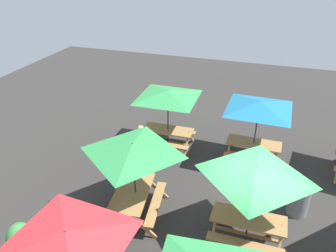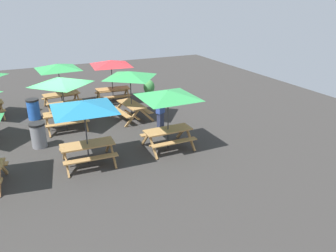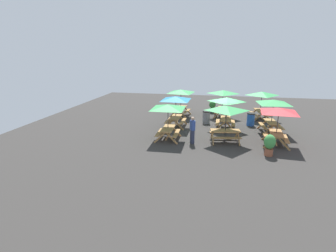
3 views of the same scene
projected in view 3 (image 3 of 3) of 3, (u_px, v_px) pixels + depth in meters
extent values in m
plane|color=#33302D|center=(221.00, 128.00, 19.31)|extent=(29.58, 29.58, 0.00)
cube|color=#A87A44|center=(168.00, 128.00, 16.64)|extent=(1.81, 0.72, 0.05)
cube|color=#A87A44|center=(177.00, 133.00, 16.62)|extent=(1.80, 0.28, 0.04)
cube|color=#A87A44|center=(160.00, 132.00, 16.81)|extent=(1.80, 0.28, 0.04)
cube|color=#A87A44|center=(172.00, 138.00, 15.94)|extent=(0.07, 0.80, 0.81)
cube|color=#A87A44|center=(160.00, 137.00, 16.07)|extent=(0.07, 0.80, 0.81)
cube|color=#A87A44|center=(176.00, 131.00, 17.41)|extent=(0.07, 0.80, 0.81)
cube|color=#A87A44|center=(165.00, 130.00, 17.54)|extent=(0.07, 0.80, 0.81)
cube|color=#A87A44|center=(168.00, 136.00, 16.78)|extent=(1.56, 0.09, 0.06)
cylinder|color=#2D2D33|center=(168.00, 122.00, 16.52)|extent=(0.04, 0.04, 2.30)
pyramid|color=green|center=(168.00, 107.00, 16.24)|extent=(2.83, 2.83, 0.28)
cube|color=#A87A44|center=(222.00, 108.00, 22.46)|extent=(1.80, 0.70, 0.05)
cube|color=#A87A44|center=(229.00, 112.00, 22.43)|extent=(1.80, 0.26, 0.04)
cube|color=#A87A44|center=(216.00, 111.00, 22.64)|extent=(1.80, 0.26, 0.04)
cube|color=#A87A44|center=(227.00, 115.00, 21.75)|extent=(0.06, 0.80, 0.81)
cube|color=#A87A44|center=(218.00, 114.00, 21.89)|extent=(0.06, 0.80, 0.81)
cube|color=#A87A44|center=(226.00, 111.00, 23.22)|extent=(0.06, 0.80, 0.81)
cube|color=#A87A44|center=(218.00, 110.00, 23.36)|extent=(0.06, 0.80, 0.81)
cube|color=#A87A44|center=(222.00, 114.00, 22.60)|extent=(1.56, 0.07, 0.06)
cylinder|color=#2D2D33|center=(223.00, 104.00, 22.34)|extent=(0.04, 0.04, 2.30)
pyramid|color=green|center=(223.00, 92.00, 22.06)|extent=(2.00, 2.00, 0.28)
cube|color=#A87A44|center=(226.00, 119.00, 19.01)|extent=(1.81, 0.71, 0.05)
cube|color=#A87A44|center=(233.00, 123.00, 18.99)|extent=(1.80, 0.27, 0.04)
cube|color=#A87A44|center=(218.00, 122.00, 19.20)|extent=(1.80, 0.27, 0.04)
cube|color=#A87A44|center=(231.00, 127.00, 18.31)|extent=(0.07, 0.80, 0.81)
cube|color=#A87A44|center=(220.00, 126.00, 18.45)|extent=(0.07, 0.80, 0.81)
cube|color=#A87A44|center=(230.00, 121.00, 19.78)|extent=(0.07, 0.80, 0.81)
cube|color=#A87A44|center=(220.00, 121.00, 19.92)|extent=(0.07, 0.80, 0.81)
cube|color=#A87A44|center=(225.00, 126.00, 19.16)|extent=(1.56, 0.08, 0.06)
cylinder|color=#2D2D33|center=(226.00, 113.00, 18.90)|extent=(0.04, 0.04, 2.30)
pyramid|color=green|center=(227.00, 99.00, 18.62)|extent=(2.02, 2.02, 0.28)
cube|color=#A87A44|center=(276.00, 133.00, 15.67)|extent=(1.85, 0.85, 0.05)
cube|color=#A87A44|center=(286.00, 139.00, 15.61)|extent=(1.82, 0.41, 0.04)
cube|color=#A87A44|center=(266.00, 137.00, 15.90)|extent=(1.82, 0.41, 0.04)
cube|color=#A87A44|center=(284.00, 144.00, 14.96)|extent=(0.13, 0.80, 0.81)
cube|color=#A87A44|center=(270.00, 143.00, 15.15)|extent=(0.13, 0.80, 0.81)
cube|color=#A87A44|center=(281.00, 136.00, 16.40)|extent=(0.13, 0.80, 0.81)
cube|color=#A87A44|center=(268.00, 135.00, 16.59)|extent=(0.13, 0.80, 0.81)
cube|color=#A87A44|center=(275.00, 141.00, 15.82)|extent=(1.56, 0.20, 0.06)
cylinder|color=#2D2D33|center=(277.00, 127.00, 15.56)|extent=(0.04, 0.04, 2.30)
pyramid|color=red|center=(279.00, 110.00, 15.28)|extent=(2.82, 2.82, 0.28)
cube|color=#A87A44|center=(271.00, 122.00, 18.17)|extent=(1.86, 0.86, 0.05)
cube|color=#A87A44|center=(279.00, 126.00, 18.20)|extent=(1.82, 0.43, 0.04)
cube|color=#A87A44|center=(263.00, 126.00, 18.31)|extent=(1.82, 0.43, 0.04)
cube|color=#A87A44|center=(280.00, 130.00, 17.49)|extent=(0.13, 0.80, 0.81)
cube|color=#A87A44|center=(268.00, 130.00, 17.57)|extent=(0.13, 0.80, 0.81)
cube|color=#A87A44|center=(273.00, 124.00, 18.98)|extent=(0.13, 0.80, 0.81)
cube|color=#A87A44|center=(263.00, 124.00, 19.06)|extent=(0.13, 0.80, 0.81)
cube|color=#A87A44|center=(271.00, 129.00, 18.32)|extent=(1.56, 0.21, 0.06)
cylinder|color=#2D2D33|center=(272.00, 116.00, 18.06)|extent=(0.04, 0.04, 2.30)
pyramid|color=green|center=(274.00, 102.00, 17.78)|extent=(2.82, 2.82, 0.28)
cube|color=#A87A44|center=(225.00, 131.00, 16.19)|extent=(0.94, 1.88, 0.05)
cube|color=#A87A44|center=(224.00, 132.00, 16.80)|extent=(0.50, 1.82, 0.04)
cube|color=#A87A44|center=(226.00, 138.00, 15.74)|extent=(0.50, 1.82, 0.04)
cube|color=#A87A44|center=(237.00, 135.00, 16.60)|extent=(0.80, 0.17, 0.81)
cube|color=#A87A44|center=(239.00, 138.00, 15.90)|extent=(0.80, 0.17, 0.81)
cube|color=#A87A44|center=(212.00, 134.00, 16.69)|extent=(0.80, 0.17, 0.81)
cube|color=#A87A44|center=(213.00, 138.00, 15.99)|extent=(0.80, 0.17, 0.81)
cube|color=#A87A44|center=(225.00, 139.00, 16.33)|extent=(0.28, 1.56, 0.06)
cylinder|color=#2D2D33|center=(226.00, 124.00, 16.08)|extent=(0.04, 0.04, 2.30)
pyramid|color=green|center=(227.00, 108.00, 15.80)|extent=(2.25, 2.25, 0.28)
cube|color=#A87A44|center=(181.00, 107.00, 22.83)|extent=(1.88, 0.95, 0.05)
cube|color=#A87A44|center=(187.00, 111.00, 22.74)|extent=(1.82, 0.52, 0.04)
cube|color=#A87A44|center=(175.00, 110.00, 23.09)|extent=(1.82, 0.52, 0.04)
cube|color=#A87A44|center=(182.00, 114.00, 22.11)|extent=(0.18, 0.80, 0.81)
cube|color=#A87A44|center=(174.00, 113.00, 22.35)|extent=(0.18, 0.80, 0.81)
cube|color=#A87A44|center=(187.00, 110.00, 23.52)|extent=(0.18, 0.80, 0.81)
cube|color=#A87A44|center=(179.00, 109.00, 23.76)|extent=(0.18, 0.80, 0.81)
cube|color=#A87A44|center=(181.00, 113.00, 22.98)|extent=(1.55, 0.30, 0.06)
cylinder|color=#2D2D33|center=(181.00, 103.00, 22.72)|extent=(0.04, 0.04, 2.30)
pyramid|color=green|center=(181.00, 91.00, 22.44)|extent=(2.80, 2.80, 0.28)
cube|color=#A87A44|center=(176.00, 117.00, 19.51)|extent=(1.82, 0.76, 0.05)
cube|color=#A87A44|center=(183.00, 121.00, 19.48)|extent=(1.81, 0.32, 0.04)
cube|color=#A87A44|center=(169.00, 120.00, 19.71)|extent=(1.81, 0.32, 0.04)
cube|color=#A87A44|center=(178.00, 125.00, 18.81)|extent=(0.09, 0.80, 0.81)
cube|color=#A87A44|center=(169.00, 124.00, 18.97)|extent=(0.09, 0.80, 0.81)
cube|color=#A87A44|center=(182.00, 119.00, 20.27)|extent=(0.09, 0.80, 0.81)
cube|color=#A87A44|center=(173.00, 119.00, 20.43)|extent=(0.09, 0.80, 0.81)
cube|color=#A87A44|center=(176.00, 124.00, 19.66)|extent=(1.56, 0.12, 0.06)
cylinder|color=#2D2D33|center=(176.00, 112.00, 19.40)|extent=(0.04, 0.04, 2.30)
pyramid|color=teal|center=(176.00, 98.00, 19.12)|extent=(2.83, 2.83, 0.28)
cube|color=#A87A44|center=(260.00, 110.00, 21.65)|extent=(1.88, 0.96, 0.05)
cube|color=#A87A44|center=(267.00, 114.00, 21.70)|extent=(1.82, 0.52, 0.04)
cube|color=#A87A44|center=(253.00, 114.00, 21.75)|extent=(1.82, 0.52, 0.04)
cube|color=#A87A44|center=(267.00, 117.00, 20.98)|extent=(0.18, 0.80, 0.81)
cube|color=#A87A44|center=(258.00, 117.00, 21.02)|extent=(0.18, 0.80, 0.81)
cube|color=#A87A44|center=(262.00, 113.00, 22.48)|extent=(0.18, 0.80, 0.81)
cube|color=#A87A44|center=(253.00, 113.00, 22.51)|extent=(0.18, 0.80, 0.81)
cube|color=#A87A44|center=(260.00, 117.00, 21.79)|extent=(1.55, 0.30, 0.06)
cylinder|color=#2D2D33|center=(261.00, 106.00, 21.53)|extent=(0.04, 0.04, 2.30)
pyramid|color=green|center=(262.00, 93.00, 21.25)|extent=(2.27, 2.27, 0.28)
cylinder|color=gray|center=(206.00, 118.00, 20.54)|extent=(0.56, 0.56, 0.90)
cylinder|color=black|center=(206.00, 111.00, 20.41)|extent=(0.59, 0.59, 0.08)
cylinder|color=blue|center=(251.00, 120.00, 19.86)|extent=(0.56, 0.56, 0.90)
cylinder|color=black|center=(251.00, 114.00, 19.73)|extent=(0.59, 0.59, 0.08)
cylinder|color=#935138|center=(269.00, 152.00, 14.20)|extent=(0.44, 0.44, 0.40)
ellipsoid|color=#3D8C42|center=(270.00, 142.00, 14.03)|extent=(0.61, 0.61, 0.80)
cylinder|color=#59595B|center=(212.00, 110.00, 24.16)|extent=(0.44, 0.44, 0.40)
ellipsoid|color=#2D7233|center=(212.00, 105.00, 24.01)|extent=(0.60, 0.60, 0.67)
cube|color=#2D334C|center=(192.00, 137.00, 16.06)|extent=(0.33, 0.29, 0.85)
cube|color=#334C99|center=(193.00, 125.00, 15.86)|extent=(0.42, 0.37, 0.60)
sphere|color=tan|center=(193.00, 119.00, 15.75)|extent=(0.22, 0.22, 0.22)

